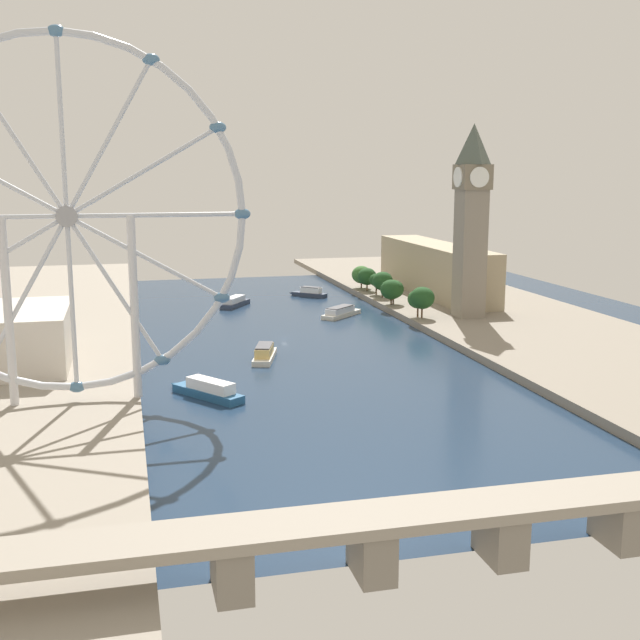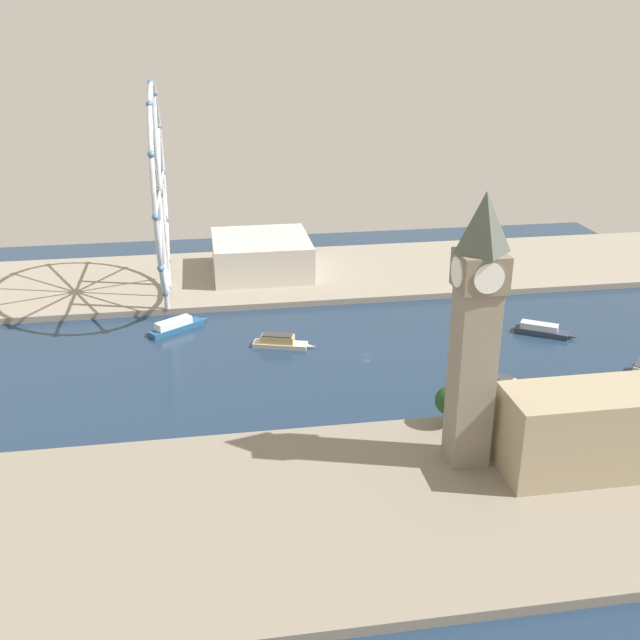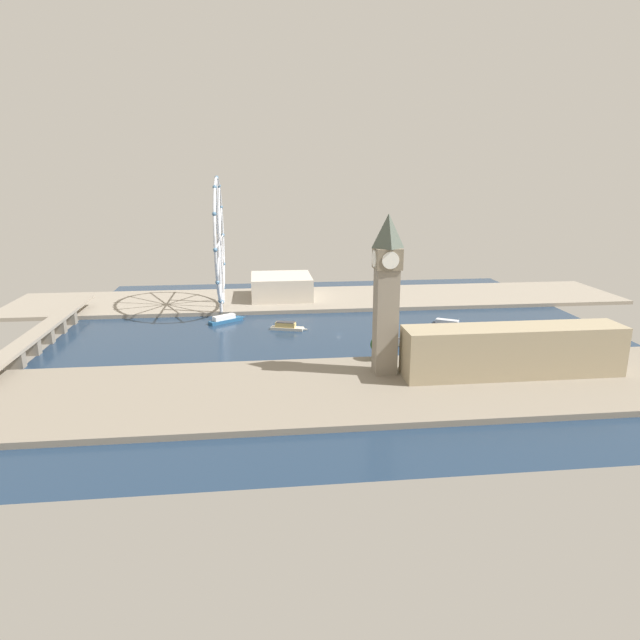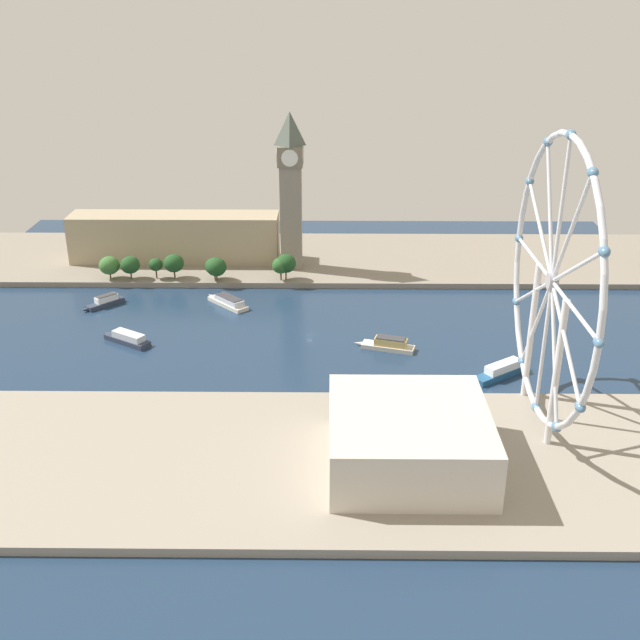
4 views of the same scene
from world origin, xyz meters
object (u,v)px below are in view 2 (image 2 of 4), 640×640
(ferris_wheel, at_px, (160,193))
(riverside_hall, at_px, (261,255))
(tour_boat_0, at_px, (280,342))
(tour_boat_1, at_px, (177,326))
(clock_tower, at_px, (475,329))
(tour_boat_3, at_px, (542,330))
(tour_boat_4, at_px, (494,382))

(ferris_wheel, xyz_separation_m, riverside_hall, (30.45, -48.99, -42.22))
(tour_boat_0, bearing_deg, tour_boat_1, 166.86)
(clock_tower, height_order, riverside_hall, clock_tower)
(ferris_wheel, bearing_deg, tour_boat_3, -112.46)
(ferris_wheel, height_order, tour_boat_0, ferris_wheel)
(tour_boat_1, bearing_deg, tour_boat_4, -67.31)
(riverside_hall, xyz_separation_m, tour_boat_0, (-93.22, 0.55, -10.26))
(ferris_wheel, height_order, riverside_hall, ferris_wheel)
(clock_tower, relative_size, tour_boat_4, 3.46)
(clock_tower, height_order, tour_boat_4, clock_tower)
(clock_tower, xyz_separation_m, tour_boat_0, (100.93, 46.90, -44.70))
(tour_boat_1, relative_size, tour_boat_3, 1.10)
(tour_boat_0, bearing_deg, clock_tower, -48.29)
(ferris_wheel, relative_size, tour_boat_3, 4.07)
(ferris_wheel, distance_m, tour_boat_1, 64.63)
(tour_boat_3, bearing_deg, tour_boat_0, -150.24)
(riverside_hall, bearing_deg, tour_boat_4, -152.03)
(riverside_hall, xyz_separation_m, tour_boat_1, (-67.95, 44.44, -10.23))
(tour_boat_4, bearing_deg, tour_boat_0, -166.61)
(tour_boat_1, height_order, tour_boat_3, tour_boat_1)
(ferris_wheel, bearing_deg, tour_boat_4, -132.05)
(tour_boat_0, relative_size, tour_boat_4, 1.11)
(riverside_hall, height_order, tour_boat_0, riverside_hall)
(riverside_hall, distance_m, tour_boat_0, 93.78)
(tour_boat_0, xyz_separation_m, tour_boat_3, (-5.41, -116.44, -0.15))
(riverside_hall, xyz_separation_m, tour_boat_3, (-98.62, -115.89, -10.40))
(clock_tower, bearing_deg, tour_boat_0, 24.92)
(clock_tower, bearing_deg, tour_boat_3, -36.05)
(clock_tower, relative_size, riverside_hall, 1.63)
(tour_boat_3, xyz_separation_m, tour_boat_4, (-44.68, 39.78, -0.11))
(clock_tower, bearing_deg, ferris_wheel, 30.21)
(tour_boat_0, distance_m, tour_boat_3, 116.57)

